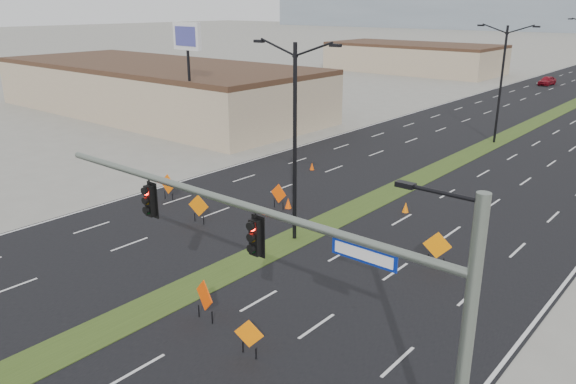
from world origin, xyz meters
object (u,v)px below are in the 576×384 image
Objects in this scene: construction_sign_5 at (437,246)px; streetlight_0 at (295,138)px; cone_0 at (288,203)px; construction_sign_1 at (199,207)px; streetlight_1 at (501,81)px; cone_3 at (312,166)px; construction_sign_0 at (168,185)px; construction_sign_4 at (249,335)px; construction_sign_3 at (205,297)px; cone_1 at (260,245)px; construction_sign_2 at (279,194)px; car_left at (547,81)px; signal_mast at (306,269)px; pole_sign_west at (187,45)px; cone_2 at (406,207)px.

streetlight_0 is at bearing 172.76° from construction_sign_5.
construction_sign_1 is at bearing -114.37° from cone_0.
cone_3 is (-7.13, -17.23, -5.13)m from streetlight_1.
construction_sign_0 reaches higher than construction_sign_4.
construction_sign_3 is 2.75× the size of cone_1.
streetlight_1 is 37.66m from construction_sign_4.
construction_sign_5 is at bearing -4.91° from construction_sign_2.
construction_sign_0 reaches higher than car_left.
signal_mast is at bearing -52.95° from cone_3.
pole_sign_west is at bearing 152.48° from streetlight_0.
cone_2 is 1.11× the size of cone_3.
car_left is at bearing 95.86° from cone_1.
signal_mast is 12.35m from construction_sign_5.
cone_1 is 0.99× the size of cone_2.
car_left is 2.27× the size of construction_sign_3.
streetlight_1 is 26.84m from pole_sign_west.
construction_sign_5 reaches higher than cone_3.
pole_sign_west is (-16.52, 7.58, 7.51)m from construction_sign_2.
streetlight_1 is 5.73× the size of construction_sign_3.
streetlight_0 reaches higher than construction_sign_0.
construction_sign_5 is (10.75, -1.21, 0.12)m from construction_sign_2.
car_left is 2.26× the size of construction_sign_5.
construction_sign_5 is 2.64× the size of cone_0.
cone_1 reaches higher than cone_3.
construction_sign_5 is (7.16, -26.31, -4.38)m from streetlight_1.
cone_0 is (-11.77, 13.33, -4.46)m from signal_mast.
cone_1 is (-0.34, -2.27, -5.10)m from streetlight_0.
signal_mast is 7.38m from construction_sign_3.
cone_3 is (-9.54, 19.18, -0.74)m from construction_sign_3.
streetlight_0 is 6.44m from construction_sign_2.
cone_0 is 1.04× the size of cone_2.
construction_sign_3 is 13.03m from cone_0.
construction_sign_5 reaches higher than construction_sign_1.
signal_mast is at bearing -45.22° from construction_sign_2.
streetlight_0 reaches higher than cone_3.
streetlight_1 is 6.37× the size of construction_sign_2.
construction_sign_3 reaches higher than construction_sign_0.
construction_sign_1 is at bearing -131.88° from cone_2.
construction_sign_3 is (10.16, -78.25, 0.36)m from car_left.
pole_sign_west is at bearing 171.90° from cone_2.
construction_sign_0 is at bearing -104.11° from cone_3.
construction_sign_4 is 2.16× the size of cone_0.
cone_3 is at bearing 127.06° from construction_sign_5.
construction_sign_4 is 15.01m from cone_0.
pole_sign_west reaches higher than construction_sign_4.
construction_sign_2 is at bearing 141.12° from streetlight_0.
signal_mast reaches higher than construction_sign_0.
construction_sign_4 is (10.83, -7.28, -0.16)m from construction_sign_1.
construction_sign_5 is (14.91, -68.16, 0.36)m from car_left.
streetlight_0 is 0.98× the size of pole_sign_west.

